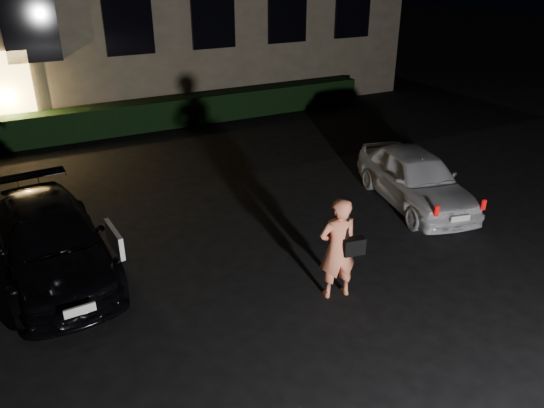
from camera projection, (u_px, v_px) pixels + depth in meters
ground at (339, 323)px, 7.63m from camera, size 80.00×80.00×0.00m
hedge at (142, 116)px, 15.86m from camera, size 15.00×0.70×0.85m
sedan at (50, 241)px, 8.63m from camera, size 1.88×4.10×1.15m
hatch at (415, 178)px, 11.06m from camera, size 2.07×3.63×1.16m
man at (338, 248)px, 7.91m from camera, size 0.69×0.49×1.65m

